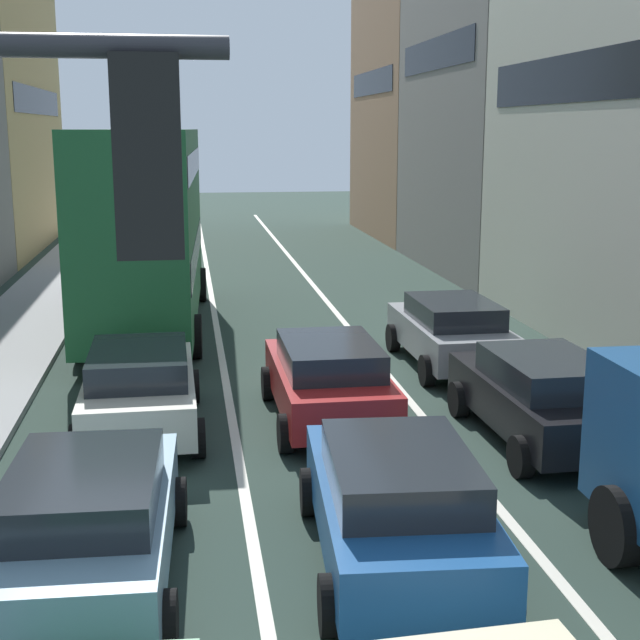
% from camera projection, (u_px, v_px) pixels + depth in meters
% --- Properties ---
extents(sidewalk_left, '(2.60, 64.00, 0.14)m').
position_uv_depth(sidewalk_left, '(25.00, 322.00, 23.73)').
color(sidewalk_left, '#989898').
rests_on(sidewalk_left, ground).
extents(lane_stripe_left, '(0.16, 60.00, 0.01)m').
position_uv_depth(lane_stripe_left, '(215.00, 319.00, 24.46)').
color(lane_stripe_left, silver).
rests_on(lane_stripe_left, ground).
extents(lane_stripe_right, '(0.16, 60.00, 0.01)m').
position_uv_depth(lane_stripe_right, '(338.00, 315.00, 24.95)').
color(lane_stripe_right, silver).
rests_on(lane_stripe_right, ground).
extents(building_row_right, '(7.20, 43.90, 14.19)m').
position_uv_depth(building_row_right, '(587.00, 84.00, 27.50)').
color(building_row_right, '#9E7556').
rests_on(building_row_right, ground).
extents(sedan_centre_lane_second, '(2.28, 4.40, 1.49)m').
position_uv_depth(sedan_centre_lane_second, '(397.00, 502.00, 10.49)').
color(sedan_centre_lane_second, '#194C8C').
rests_on(sedan_centre_lane_second, ground).
extents(wagon_left_lane_second, '(2.18, 4.36, 1.49)m').
position_uv_depth(wagon_left_lane_second, '(88.00, 521.00, 9.99)').
color(wagon_left_lane_second, '#759EB7').
rests_on(wagon_left_lane_second, ground).
extents(hatchback_centre_lane_third, '(2.07, 4.31, 1.49)m').
position_uv_depth(hatchback_centre_lane_third, '(328.00, 378.00, 15.69)').
color(hatchback_centre_lane_third, '#A51E1E').
rests_on(hatchback_centre_lane_third, ground).
extents(sedan_left_lane_third, '(2.12, 4.33, 1.49)m').
position_uv_depth(sedan_left_lane_third, '(140.00, 387.00, 15.19)').
color(sedan_left_lane_third, beige).
rests_on(sedan_left_lane_third, ground).
extents(sedan_right_lane_behind_truck, '(2.13, 4.34, 1.49)m').
position_uv_depth(sedan_right_lane_behind_truck, '(543.00, 395.00, 14.69)').
color(sedan_right_lane_behind_truck, black).
rests_on(sedan_right_lane_behind_truck, ground).
extents(wagon_right_lane_far, '(2.09, 4.31, 1.49)m').
position_uv_depth(wagon_right_lane_far, '(451.00, 331.00, 19.42)').
color(wagon_right_lane_far, gray).
rests_on(wagon_right_lane_far, ground).
extents(bus_mid_queue_primary, '(3.10, 10.59, 5.06)m').
position_uv_depth(bus_mid_queue_primary, '(146.00, 220.00, 22.63)').
color(bus_mid_queue_primary, '#1E6033').
rests_on(bus_mid_queue_primary, ground).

